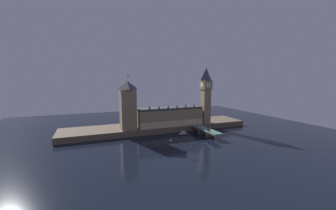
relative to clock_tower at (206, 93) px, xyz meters
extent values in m
plane|color=black|center=(-57.73, -26.23, -43.05)|extent=(400.00, 400.00, 0.00)
cube|color=brown|center=(-57.73, 12.77, -39.86)|extent=(220.00, 42.00, 6.38)
cube|color=#8E7A56|center=(-46.11, 4.35, -27.20)|extent=(77.11, 20.17, 18.94)
cube|color=#D5B989|center=(-46.11, -5.85, -33.26)|extent=(77.11, 0.20, 6.82)
cube|color=#383D42|center=(-46.11, 4.35, -16.52)|extent=(77.11, 18.56, 2.40)
cone|color=#383D42|center=(-73.65, -4.22, -13.24)|extent=(2.40, 2.40, 4.17)
cone|color=#383D42|center=(-62.63, -4.22, -13.24)|extent=(2.40, 2.40, 4.17)
cone|color=#383D42|center=(-51.61, -4.22, -13.24)|extent=(2.40, 2.40, 4.17)
cone|color=#383D42|center=(-40.60, -4.22, -13.24)|extent=(2.40, 2.40, 4.17)
cone|color=#383D42|center=(-29.58, -4.22, -13.24)|extent=(2.40, 2.40, 4.17)
cone|color=#383D42|center=(-18.57, -4.22, -13.24)|extent=(2.40, 2.40, 4.17)
cube|color=#8E7A56|center=(0.00, 0.00, -15.88)|extent=(9.47, 9.47, 41.58)
cube|color=#8E7A56|center=(0.00, 0.00, 10.47)|extent=(11.17, 11.17, 11.11)
cylinder|color=beige|center=(0.00, -5.71, 10.47)|extent=(6.47, 0.25, 6.47)
cylinder|color=beige|center=(0.00, 5.71, 10.47)|extent=(6.47, 0.25, 6.47)
cylinder|color=beige|center=(5.71, 0.00, 10.47)|extent=(0.25, 6.47, 6.47)
cylinder|color=beige|center=(-5.71, 0.00, 10.47)|extent=(0.25, 6.47, 6.47)
cube|color=black|center=(0.00, -5.90, 10.95)|extent=(0.36, 0.10, 4.85)
pyramid|color=#383D42|center=(0.00, 0.00, 23.53)|extent=(11.17, 11.17, 15.01)
sphere|color=gold|center=(0.00, 0.00, 31.84)|extent=(1.60, 1.60, 1.60)
cube|color=#8E7A56|center=(-95.44, 3.22, -15.06)|extent=(15.92, 15.92, 43.22)
pyramid|color=#383D42|center=(-95.44, 3.22, 11.01)|extent=(16.23, 16.23, 8.92)
cylinder|color=#99999E|center=(-95.44, 3.22, 18.48)|extent=(0.24, 0.24, 6.00)
cube|color=gold|center=(-94.34, 3.22, 20.58)|extent=(2.00, 0.08, 1.20)
cube|color=#4C7560|center=(-18.42, -31.23, -36.63)|extent=(10.33, 46.00, 1.40)
cube|color=brown|center=(-18.42, -38.90, -40.19)|extent=(8.78, 3.20, 5.72)
cube|color=brown|center=(-18.42, -23.57, -40.19)|extent=(8.78, 3.20, 5.72)
cube|color=silver|center=(-20.70, -18.37, -35.35)|extent=(1.82, 4.42, 0.80)
cube|color=black|center=(-20.70, -18.37, -34.73)|extent=(1.49, 1.99, 0.45)
cylinder|color=black|center=(-21.56, -17.00, -35.61)|extent=(0.22, 0.64, 0.64)
cylinder|color=black|center=(-19.83, -17.00, -35.61)|extent=(0.22, 0.64, 0.64)
cylinder|color=black|center=(-21.56, -19.73, -35.61)|extent=(0.22, 0.64, 0.64)
cylinder|color=black|center=(-19.83, -19.73, -35.61)|extent=(0.22, 0.64, 0.64)
cube|color=black|center=(-20.70, -38.89, -35.29)|extent=(1.90, 4.08, 0.93)
cube|color=black|center=(-20.70, -38.89, -34.60)|extent=(1.56, 1.84, 0.45)
cylinder|color=black|center=(-21.60, -37.62, -35.61)|extent=(0.22, 0.64, 0.64)
cylinder|color=black|center=(-19.79, -37.62, -35.61)|extent=(0.22, 0.64, 0.64)
cylinder|color=black|center=(-21.60, -40.16, -35.61)|extent=(0.22, 0.64, 0.64)
cylinder|color=black|center=(-19.79, -40.16, -35.61)|extent=(0.22, 0.64, 0.64)
cylinder|color=black|center=(-22.97, -44.16, -35.55)|extent=(0.28, 0.28, 0.75)
cylinder|color=maroon|center=(-22.97, -44.16, -34.86)|extent=(0.38, 0.38, 0.63)
sphere|color=tan|center=(-22.97, -44.16, -34.45)|extent=(0.20, 0.20, 0.20)
cylinder|color=black|center=(-13.88, -27.86, -35.50)|extent=(0.28, 0.28, 0.87)
cylinder|color=navy|center=(-13.88, -27.86, -34.70)|extent=(0.38, 0.38, 0.72)
sphere|color=tan|center=(-13.88, -27.86, -34.23)|extent=(0.23, 0.23, 0.23)
cylinder|color=#2D3333|center=(-23.37, -45.95, -35.68)|extent=(0.56, 0.56, 0.50)
cylinder|color=#2D3333|center=(-23.37, -45.95, -32.94)|extent=(0.18, 0.18, 4.99)
sphere|color=#F9E5A3|center=(-23.37, -45.95, -29.89)|extent=(0.60, 0.60, 0.60)
sphere|color=#F9E5A3|center=(-23.82, -45.95, -30.24)|extent=(0.44, 0.44, 0.44)
sphere|color=#F9E5A3|center=(-22.92, -45.95, -30.24)|extent=(0.44, 0.44, 0.44)
cylinder|color=#2D3333|center=(-13.48, -31.23, -35.68)|extent=(0.56, 0.56, 0.50)
cylinder|color=#2D3333|center=(-13.48, -31.23, -32.73)|extent=(0.18, 0.18, 5.39)
sphere|color=#F9E5A3|center=(-13.48, -31.23, -29.49)|extent=(0.60, 0.60, 0.60)
sphere|color=#F9E5A3|center=(-13.93, -31.23, -29.84)|extent=(0.44, 0.44, 0.44)
sphere|color=#F9E5A3|center=(-13.03, -31.23, -29.84)|extent=(0.44, 0.44, 0.44)
ellipsoid|color=#B2A893|center=(-40.60, -19.98, -42.05)|extent=(10.34, 3.87, 2.01)
cube|color=tan|center=(-40.60, -19.98, -41.13)|extent=(9.09, 3.11, 0.24)
cube|color=#B7B2A8|center=(-40.60, -19.98, -40.01)|extent=(4.66, 2.37, 2.01)
camera|label=1|loc=(-137.02, -217.00, 17.11)|focal=22.00mm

